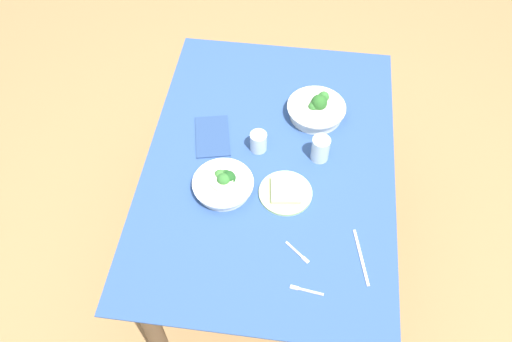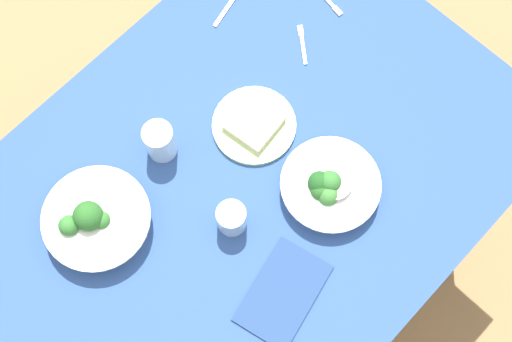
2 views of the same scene
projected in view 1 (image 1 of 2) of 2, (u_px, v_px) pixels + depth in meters
ground_plane at (266, 255)px, 2.66m from camera, size 6.00×6.00×0.00m
dining_table at (269, 180)px, 2.13m from camera, size 1.39×0.97×0.77m
broccoli_bowl_far at (316, 109)px, 2.16m from camera, size 0.24×0.24×0.10m
broccoli_bowl_near at (223, 184)px, 1.94m from camera, size 0.23×0.23×0.08m
bread_side_plate at (286, 192)px, 1.94m from camera, size 0.20×0.20×0.03m
water_glass_center at (258, 142)px, 2.05m from camera, size 0.07×0.07×0.08m
water_glass_side at (320, 149)px, 2.01m from camera, size 0.07×0.07×0.10m
fork_by_far_bowl at (305, 290)px, 1.71m from camera, size 0.03×0.11×0.00m
fork_by_near_bowl at (298, 253)px, 1.79m from camera, size 0.08×0.09×0.00m
table_knife_left at (361, 257)px, 1.79m from camera, size 0.21×0.06×0.00m
napkin_folded_upper at (212, 136)px, 2.11m from camera, size 0.24×0.18×0.01m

